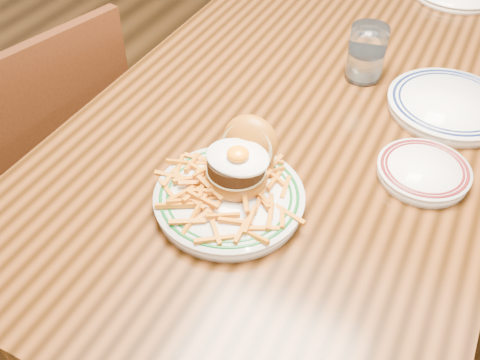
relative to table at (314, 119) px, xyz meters
The scene contains 7 objects.
floor 0.66m from the table, ahead, with size 6.00×6.00×0.00m, color black.
table is the anchor object (origin of this frame).
chair_left 0.73m from the table, 162.21° to the right, with size 0.48×0.48×0.86m.
main_plate 0.41m from the table, 91.57° to the right, with size 0.26×0.27×0.13m.
side_plate 0.35m from the table, 34.05° to the right, with size 0.17×0.17×0.03m.
rear_plate 0.30m from the table, ahead, with size 0.26×0.26×0.03m.
water_glass 0.18m from the table, 48.31° to the left, with size 0.08×0.08×0.13m.
Camera 1 is at (0.30, -0.98, 1.43)m, focal length 40.00 mm.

